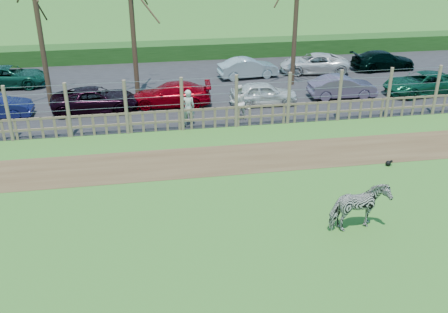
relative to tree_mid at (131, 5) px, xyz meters
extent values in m
plane|color=#5F9A45|center=(2.00, -13.50, -4.87)|extent=(120.00, 120.00, 0.00)
cube|color=brown|center=(2.00, -9.00, -4.86)|extent=(34.00, 2.80, 0.01)
cube|color=#232326|center=(2.00, 1.00, -4.85)|extent=(44.00, 13.00, 0.04)
cube|color=#1E4716|center=(2.00, 8.00, -4.32)|extent=(46.00, 2.00, 1.10)
cube|color=brown|center=(2.00, -5.50, -4.42)|extent=(30.00, 0.06, 0.10)
cube|color=brown|center=(2.00, -5.50, -3.92)|extent=(30.00, 0.06, 0.10)
cylinder|color=brown|center=(-5.50, -5.50, -3.62)|extent=(0.16, 0.16, 2.50)
cylinder|color=brown|center=(-3.00, -5.50, -3.62)|extent=(0.16, 0.16, 2.50)
cylinder|color=brown|center=(-0.50, -5.50, -3.62)|extent=(0.16, 0.16, 2.50)
cylinder|color=brown|center=(2.00, -5.50, -3.62)|extent=(0.16, 0.16, 2.50)
cylinder|color=brown|center=(4.50, -5.50, -3.62)|extent=(0.16, 0.16, 2.50)
cylinder|color=brown|center=(7.00, -5.50, -3.62)|extent=(0.16, 0.16, 2.50)
cylinder|color=brown|center=(9.50, -5.50, -3.62)|extent=(0.16, 0.16, 2.50)
cylinder|color=brown|center=(12.00, -5.50, -3.62)|extent=(0.16, 0.16, 2.50)
cylinder|color=brown|center=(14.50, -5.50, -3.62)|extent=(0.16, 0.16, 2.50)
cylinder|color=gray|center=(2.00, -5.50, -3.62)|extent=(30.00, 0.02, 0.02)
cylinder|color=gray|center=(2.00, -5.50, -3.22)|extent=(30.00, 0.02, 0.02)
cylinder|color=gray|center=(2.00, -5.50, -2.82)|extent=(30.00, 0.02, 0.02)
cylinder|color=gray|center=(2.00, -5.50, -2.47)|extent=(30.00, 0.02, 0.02)
cylinder|color=#3D2B1E|center=(-4.50, -1.00, -1.12)|extent=(0.26, 0.26, 7.50)
cylinder|color=#3D2B1E|center=(0.00, 0.00, -1.62)|extent=(0.26, 0.26, 6.50)
cylinder|color=#3D2B1E|center=(9.00, 0.50, -1.37)|extent=(0.26, 0.26, 7.00)
imported|color=gray|center=(6.59, -14.64, -4.10)|extent=(1.95, 1.16, 1.54)
imported|color=#B6C9B6|center=(2.31, -5.02, -3.96)|extent=(0.65, 0.44, 1.72)
imported|color=silver|center=(4.76, -4.65, -3.96)|extent=(0.97, 0.84, 1.72)
sphere|color=black|center=(9.63, -10.60, -4.76)|extent=(0.21, 0.21, 0.21)
sphere|color=black|center=(9.76, -10.60, -4.69)|extent=(0.11, 0.11, 0.11)
imported|color=black|center=(-2.09, -2.31, -4.23)|extent=(4.38, 2.13, 1.20)
imported|color=#95010C|center=(1.71, -2.10, -4.23)|extent=(4.26, 2.03, 1.20)
imported|color=white|center=(6.49, -2.73, -4.23)|extent=(3.55, 1.48, 1.20)
imported|color=#63536E|center=(10.95, -2.34, -4.23)|extent=(3.68, 1.37, 1.20)
imported|color=#0D472E|center=(15.56, -2.43, -4.23)|extent=(4.53, 2.50, 1.20)
imported|color=#0E4331|center=(-7.27, 2.75, -4.23)|extent=(4.39, 2.16, 1.20)
imported|color=#ADC0C3|center=(6.73, 2.32, -4.23)|extent=(3.76, 1.66, 1.20)
imported|color=silver|center=(11.08, 2.72, -4.23)|extent=(4.55, 2.55, 1.20)
imported|color=black|center=(15.72, 2.67, -4.23)|extent=(4.22, 1.90, 1.20)
camera|label=1|loc=(0.32, -26.93, 3.81)|focal=40.00mm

